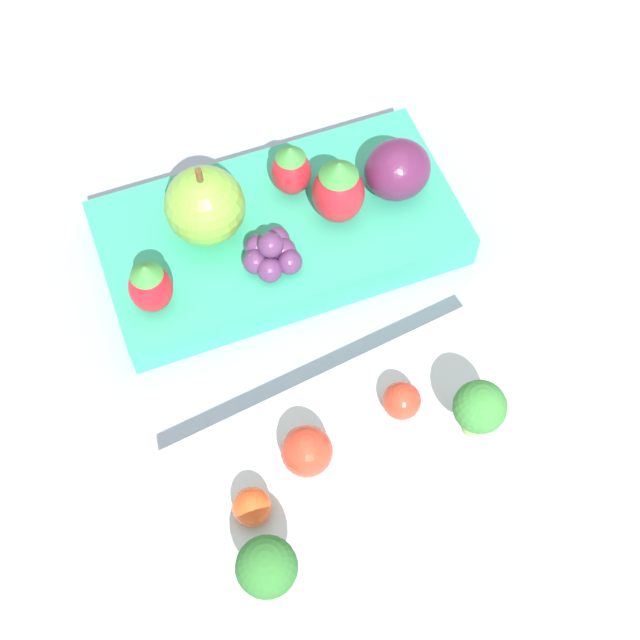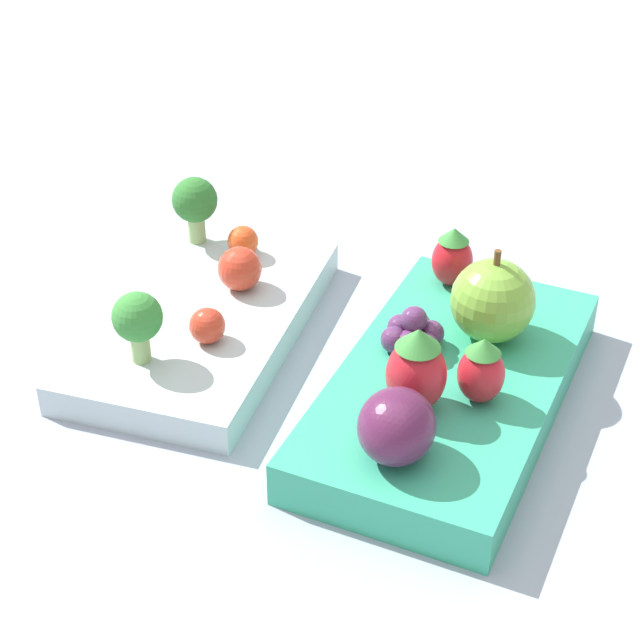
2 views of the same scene
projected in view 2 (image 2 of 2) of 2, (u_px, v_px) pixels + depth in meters
name	position (u px, v px, depth m)	size (l,w,h in m)	color
ground_plane	(318.00, 371.00, 0.64)	(4.00, 4.00, 0.00)	#939EB2
bento_box_savoury	(203.00, 322.00, 0.66)	(0.21, 0.12, 0.02)	silver
bento_box_fruit	(449.00, 391.00, 0.60)	(0.23, 0.13, 0.03)	#33A87F
broccoli_floret_0	(138.00, 319.00, 0.60)	(0.03, 0.03, 0.04)	#93B770
broccoli_floret_1	(195.00, 202.00, 0.71)	(0.03, 0.03, 0.05)	#93B770
cherry_tomato_0	(240.00, 269.00, 0.67)	(0.03, 0.03, 0.03)	red
cherry_tomato_1	(243.00, 241.00, 0.70)	(0.02, 0.02, 0.02)	#DB4C1E
cherry_tomato_2	(207.00, 326.00, 0.62)	(0.02, 0.02, 0.02)	red
apple	(493.00, 301.00, 0.61)	(0.05, 0.05, 0.06)	#70A838
strawberry_0	(416.00, 370.00, 0.55)	(0.03, 0.03, 0.05)	red
strawberry_1	(452.00, 257.00, 0.66)	(0.03, 0.03, 0.04)	red
strawberry_2	(481.00, 371.00, 0.56)	(0.03, 0.03, 0.04)	red
plum	(397.00, 426.00, 0.52)	(0.04, 0.04, 0.04)	#511E42
grape_cluster	(413.00, 333.00, 0.61)	(0.04, 0.03, 0.03)	#562D5B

